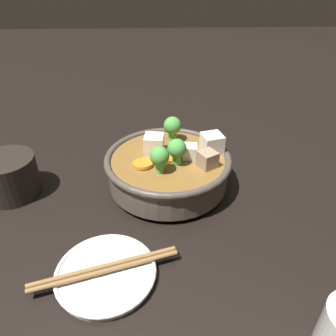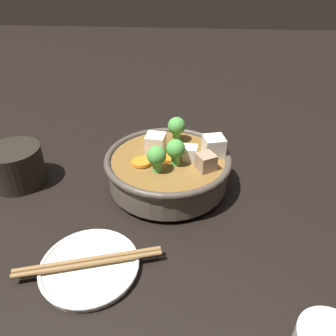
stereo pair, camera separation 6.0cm
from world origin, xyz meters
name	(u,v)px [view 1 (the left image)]	position (x,y,z in m)	size (l,w,h in m)	color
ground_plane	(168,186)	(0.00, 0.00, 0.00)	(3.00, 3.00, 0.00)	black
stirfry_bowl	(169,167)	(0.00, 0.00, 0.04)	(0.23, 0.23, 0.11)	#51473D
side_saucer	(106,273)	(0.09, 0.20, 0.01)	(0.14, 0.14, 0.01)	white
dark_mug	(9,176)	(0.28, 0.01, 0.04)	(0.12, 0.10, 0.07)	black
chopsticks_pair	(105,269)	(0.09, 0.20, 0.02)	(0.20, 0.07, 0.01)	olive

